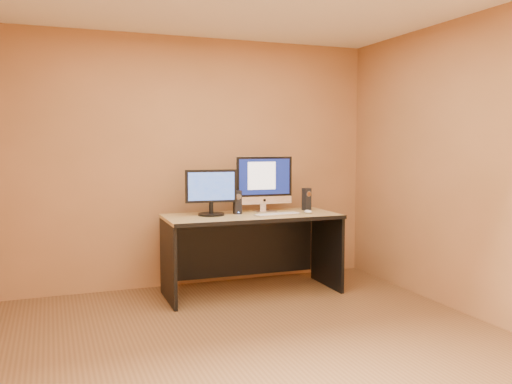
# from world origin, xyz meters

# --- Properties ---
(floor) EXTENTS (4.00, 4.00, 0.00)m
(floor) POSITION_xyz_m (0.00, 0.00, 0.00)
(floor) COLOR brown
(floor) RESTS_ON ground
(walls) EXTENTS (4.00, 4.00, 2.60)m
(walls) POSITION_xyz_m (0.00, 0.00, 1.30)
(walls) COLOR #A46D42
(walls) RESTS_ON ground
(desk) EXTENTS (1.73, 0.77, 0.79)m
(desk) POSITION_xyz_m (0.46, 1.42, 0.40)
(desk) COLOR tan
(desk) RESTS_ON ground
(imac) EXTENTS (0.62, 0.25, 0.59)m
(imac) POSITION_xyz_m (0.67, 1.58, 1.09)
(imac) COLOR silver
(imac) RESTS_ON desk
(second_monitor) EXTENTS (0.54, 0.31, 0.45)m
(second_monitor) POSITION_xyz_m (0.07, 1.51, 1.02)
(second_monitor) COLOR black
(second_monitor) RESTS_ON desk
(speaker_left) EXTENTS (0.08, 0.08, 0.24)m
(speaker_left) POSITION_xyz_m (0.35, 1.53, 0.91)
(speaker_left) COLOR black
(speaker_left) RESTS_ON desk
(speaker_right) EXTENTS (0.08, 0.09, 0.24)m
(speaker_right) POSITION_xyz_m (1.13, 1.55, 0.91)
(speaker_right) COLOR black
(speaker_right) RESTS_ON desk
(keyboard) EXTENTS (0.47, 0.17, 0.02)m
(keyboard) POSITION_xyz_m (0.68, 1.29, 0.80)
(keyboard) COLOR silver
(keyboard) RESTS_ON desk
(mouse) EXTENTS (0.07, 0.11, 0.04)m
(mouse) POSITION_xyz_m (1.03, 1.31, 0.81)
(mouse) COLOR white
(mouse) RESTS_ON desk
(cable_a) EXTENTS (0.05, 0.23, 0.01)m
(cable_a) POSITION_xyz_m (0.77, 1.68, 0.80)
(cable_a) COLOR black
(cable_a) RESTS_ON desk
(cable_b) EXTENTS (0.11, 0.17, 0.01)m
(cable_b) POSITION_xyz_m (0.73, 1.71, 0.80)
(cable_b) COLOR black
(cable_b) RESTS_ON desk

